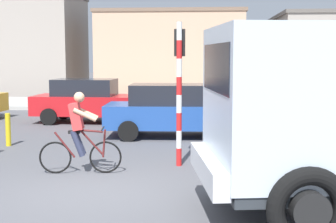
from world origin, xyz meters
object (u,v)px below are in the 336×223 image
Objects in this scene: car_red_near at (171,110)px; cyclist at (79,133)px; car_far_side at (88,100)px; pedestrian_near_kerb at (239,98)px; bollard_far at (8,130)px; traffic_light_pole at (179,74)px.

cyclist is at bearing -108.31° from car_red_near.
cyclist reaches higher than car_far_side.
pedestrian_near_kerb reaches higher than bollard_far.
bollard_far is (-4.80, 1.95, -1.62)m from traffic_light_pole.
cyclist is 2.55m from traffic_light_pole.
cyclist reaches higher than pedestrian_near_kerb.
cyclist is 1.06× the size of pedestrian_near_kerb.
cyclist is 1.91× the size of bollard_far.
pedestrian_near_kerb is (3.88, 8.75, -0.02)m from cyclist.
pedestrian_near_kerb is (5.60, 1.05, 0.03)m from car_far_side.
pedestrian_near_kerb reaches higher than car_red_near.
car_red_near is at bearing -41.98° from car_far_side.
car_far_side is at bearing 138.02° from car_red_near.
traffic_light_pole is at bearing -60.95° from car_far_side.
traffic_light_pole is 0.79× the size of car_red_near.
car_far_side is at bearing -169.40° from pedestrian_near_kerb.
car_red_near is at bearing 97.02° from traffic_light_pole.
traffic_light_pole reaches higher than bollard_far.
car_red_near is 2.51× the size of pedestrian_near_kerb.
car_red_near is 4.62m from pedestrian_near_kerb.
traffic_light_pole reaches higher than pedestrian_near_kerb.
car_far_side is 4.93m from bollard_far.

